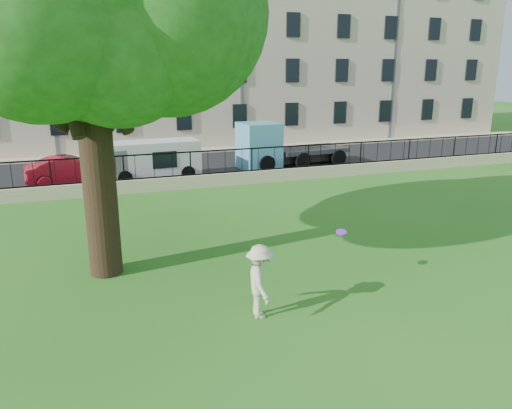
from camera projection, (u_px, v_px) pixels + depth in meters
name	position (u px, v px, depth m)	size (l,w,h in m)	color
ground	(297.00, 295.00, 12.40)	(120.00, 120.00, 0.00)	#1F6117
retaining_wall	(191.00, 182.00, 23.20)	(50.00, 0.40, 0.60)	tan
iron_railing	(190.00, 164.00, 22.97)	(50.00, 0.05, 1.13)	black
street	(173.00, 169.00, 27.54)	(60.00, 9.00, 0.01)	black
sidewalk	(158.00, 153.00, 32.24)	(60.00, 1.40, 0.12)	tan
building_row	(140.00, 45.00, 35.54)	(56.40, 10.40, 13.80)	#BBAC94
man	(260.00, 281.00, 11.14)	(1.10, 0.63, 1.71)	beige
frisbee	(341.00, 232.00, 12.66)	(0.27, 0.27, 0.03)	#7C28E4
red_sedan	(71.00, 170.00, 23.89)	(1.43, 4.11, 1.36)	#B5162C
white_van	(153.00, 160.00, 24.95)	(4.54, 1.77, 1.91)	silver
blue_truck	(291.00, 144.00, 28.16)	(6.03, 2.14, 2.53)	#59A9D0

